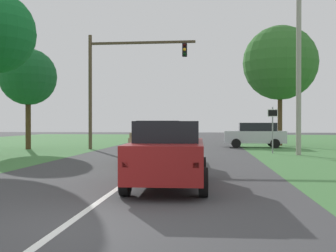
# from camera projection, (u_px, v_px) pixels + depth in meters

# --- Properties ---
(ground_plane) EXTENTS (120.00, 120.00, 0.00)m
(ground_plane) POSITION_uv_depth(u_px,v_px,m) (155.00, 162.00, 18.47)
(ground_plane) COLOR #424244
(lane_centre_stripe) EXTENTS (0.16, 41.24, 0.01)m
(lane_centre_stripe) POSITION_uv_depth(u_px,v_px,m) (76.00, 218.00, 7.53)
(lane_centre_stripe) COLOR white
(lane_centre_stripe) RESTS_ON ground_plane
(red_suv_near) EXTENTS (2.24, 4.88, 1.85)m
(red_suv_near) POSITION_uv_depth(u_px,v_px,m) (169.00, 152.00, 11.30)
(red_suv_near) COLOR maroon
(red_suv_near) RESTS_ON ground_plane
(pickup_truck_lead) EXTENTS (2.45, 5.54, 1.91)m
(pickup_truck_lead) POSITION_uv_depth(u_px,v_px,m) (160.00, 142.00, 17.78)
(pickup_truck_lead) COLOR tan
(pickup_truck_lead) RESTS_ON ground_plane
(traffic_light) EXTENTS (7.42, 0.40, 7.92)m
(traffic_light) POSITION_uv_depth(u_px,v_px,m) (117.00, 74.00, 27.43)
(traffic_light) COLOR brown
(traffic_light) RESTS_ON ground_plane
(keep_moving_sign) EXTENTS (0.60, 0.09, 2.76)m
(keep_moving_sign) POSITION_uv_depth(u_px,v_px,m) (273.00, 124.00, 23.71)
(keep_moving_sign) COLOR gray
(keep_moving_sign) RESTS_ON ground_plane
(oak_tree_right) EXTENTS (5.94, 5.94, 9.63)m
(oak_tree_right) POSITION_uv_depth(u_px,v_px,m) (280.00, 63.00, 32.02)
(oak_tree_right) COLOR #4C351E
(oak_tree_right) RESTS_ON ground_plane
(crossing_suv_far) EXTENTS (4.49, 2.17, 1.83)m
(crossing_suv_far) POSITION_uv_depth(u_px,v_px,m) (255.00, 135.00, 29.58)
(crossing_suv_far) COLOR silver
(crossing_suv_far) RESTS_ON ground_plane
(utility_pole_right) EXTENTS (0.28, 0.28, 9.34)m
(utility_pole_right) POSITION_uv_depth(u_px,v_px,m) (299.00, 72.00, 22.41)
(utility_pole_right) COLOR #9E998E
(utility_pole_right) RESTS_ON ground_plane
(extra_tree_2) EXTENTS (3.92, 3.92, 6.99)m
(extra_tree_2) POSITION_uv_depth(u_px,v_px,m) (28.00, 77.00, 27.59)
(extra_tree_2) COLOR #4C351E
(extra_tree_2) RESTS_ON ground_plane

